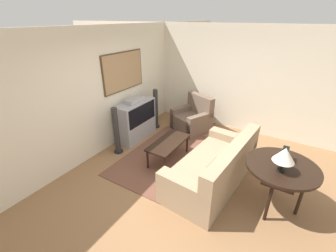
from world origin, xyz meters
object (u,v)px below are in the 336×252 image
(couch, at_px, (215,168))
(speaker_tower_right, at_px, (156,110))
(tv, at_px, (136,120))
(console_table, at_px, (282,169))
(mantel_clock, at_px, (285,154))
(table_lamp, at_px, (285,155))
(armchair, at_px, (192,119))
(speaker_tower_left, at_px, (116,132))
(coffee_table, at_px, (168,144))

(couch, distance_m, speaker_tower_right, 2.69)
(couch, bearing_deg, tv, -100.29)
(console_table, bearing_deg, mantel_clock, 6.12)
(couch, relative_size, table_lamp, 5.52)
(armchair, bearing_deg, tv, -107.86)
(tv, bearing_deg, speaker_tower_left, -174.65)
(mantel_clock, bearing_deg, tv, 81.15)
(mantel_clock, xyz_separation_m, speaker_tower_left, (-0.25, 3.31, -0.40))
(coffee_table, bearing_deg, speaker_tower_right, 43.42)
(couch, xyz_separation_m, table_lamp, (-0.20, -1.04, 0.77))
(tv, xyz_separation_m, mantel_clock, (-0.53, -3.38, 0.42))
(speaker_tower_left, bearing_deg, tv, 5.35)
(couch, height_order, coffee_table, couch)
(speaker_tower_left, relative_size, speaker_tower_right, 1.00)
(coffee_table, bearing_deg, armchair, 7.35)
(couch, distance_m, speaker_tower_left, 2.28)
(armchair, xyz_separation_m, speaker_tower_right, (-0.38, 0.95, 0.21))
(tv, height_order, console_table, tv)
(mantel_clock, height_order, speaker_tower_left, speaker_tower_left)
(tv, bearing_deg, mantel_clock, -98.85)
(console_table, xyz_separation_m, speaker_tower_left, (-0.10, 3.33, -0.22))
(speaker_tower_left, bearing_deg, table_lamp, -91.04)
(couch, distance_m, mantel_clock, 1.21)
(couch, height_order, console_table, couch)
(table_lamp, distance_m, mantel_clock, 0.35)
(tv, distance_m, table_lamp, 3.53)
(coffee_table, relative_size, mantel_clock, 4.73)
(armchair, bearing_deg, speaker_tower_right, -134.69)
(coffee_table, bearing_deg, console_table, -96.06)
(armchair, height_order, table_lamp, table_lamp)
(coffee_table, height_order, speaker_tower_right, speaker_tower_right)
(console_table, bearing_deg, couch, 88.17)
(armchair, distance_m, console_table, 3.03)
(console_table, bearing_deg, armchair, 52.39)
(coffee_table, height_order, mantel_clock, mantel_clock)
(tv, xyz_separation_m, table_lamp, (-0.84, -3.38, 0.59))
(couch, relative_size, armchair, 1.92)
(coffee_table, xyz_separation_m, table_lamp, (-0.39, -2.15, 0.68))
(tv, xyz_separation_m, speaker_tower_left, (-0.78, -0.07, 0.02))
(console_table, bearing_deg, table_lamp, 173.99)
(coffee_table, relative_size, table_lamp, 2.72)
(tv, relative_size, coffee_table, 1.04)
(couch, xyz_separation_m, speaker_tower_left, (-0.14, 2.27, 0.20))
(coffee_table, bearing_deg, speaker_tower_left, 106.05)
(table_lamp, xyz_separation_m, speaker_tower_right, (1.62, 3.31, -0.57))
(couch, bearing_deg, speaker_tower_left, -81.54)
(tv, bearing_deg, coffee_table, -109.89)
(couch, distance_m, console_table, 1.14)
(couch, distance_m, coffee_table, 1.13)
(armchair, relative_size, speaker_tower_left, 1.02)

